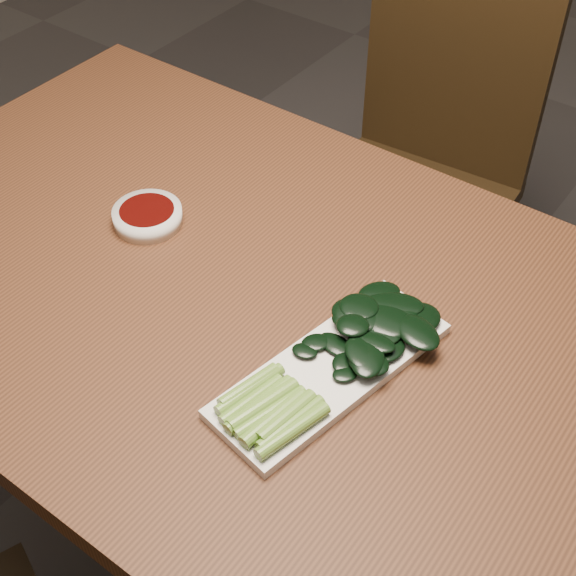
{
  "coord_description": "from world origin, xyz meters",
  "views": [
    {
      "loc": [
        0.47,
        -0.61,
        1.53
      ],
      "look_at": [
        0.01,
        0.02,
        0.76
      ],
      "focal_mm": 50.0,
      "sensor_mm": 36.0,
      "label": 1
    }
  ],
  "objects_px": {
    "serving_plate": "(331,370)",
    "chair_far": "(422,170)",
    "sauce_bowl": "(148,216)",
    "gai_lan": "(342,353)",
    "table": "(274,337)"
  },
  "relations": [
    {
      "from": "sauce_bowl",
      "to": "gai_lan",
      "type": "distance_m",
      "value": 0.4
    },
    {
      "from": "chair_far",
      "to": "sauce_bowl",
      "type": "relative_size",
      "value": 8.51
    },
    {
      "from": "sauce_bowl",
      "to": "serving_plate",
      "type": "xyz_separation_m",
      "value": [
        0.39,
        -0.08,
        -0.01
      ]
    },
    {
      "from": "table",
      "to": "chair_far",
      "type": "distance_m",
      "value": 0.76
    },
    {
      "from": "chair_far",
      "to": "sauce_bowl",
      "type": "bearing_deg",
      "value": -103.61
    },
    {
      "from": "serving_plate",
      "to": "gai_lan",
      "type": "xyz_separation_m",
      "value": [
        0.01,
        0.02,
        0.02
      ]
    },
    {
      "from": "gai_lan",
      "to": "chair_far",
      "type": "bearing_deg",
      "value": 110.19
    },
    {
      "from": "serving_plate",
      "to": "gai_lan",
      "type": "distance_m",
      "value": 0.03
    },
    {
      "from": "chair_far",
      "to": "sauce_bowl",
      "type": "distance_m",
      "value": 0.76
    },
    {
      "from": "table",
      "to": "chair_far",
      "type": "height_order",
      "value": "chair_far"
    },
    {
      "from": "serving_plate",
      "to": "chair_far",
      "type": "bearing_deg",
      "value": 109.45
    },
    {
      "from": "sauce_bowl",
      "to": "serving_plate",
      "type": "bearing_deg",
      "value": -11.7
    },
    {
      "from": "serving_plate",
      "to": "gai_lan",
      "type": "height_order",
      "value": "gai_lan"
    },
    {
      "from": "chair_far",
      "to": "gai_lan",
      "type": "relative_size",
      "value": 2.65
    },
    {
      "from": "chair_far",
      "to": "gai_lan",
      "type": "xyz_separation_m",
      "value": [
        0.28,
        -0.76,
        0.29
      ]
    }
  ]
}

